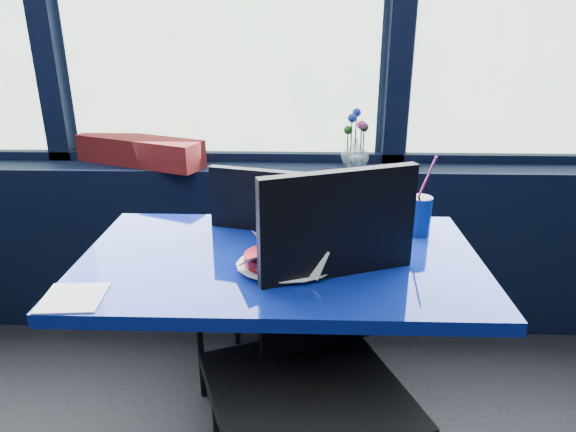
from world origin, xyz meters
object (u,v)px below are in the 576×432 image
object	(u,v)px
near_table	(281,309)
food_basket	(287,258)
ketchup_bottle	(370,221)
chair_near_front	(320,344)
soda_cup	(419,215)
flower_vase	(355,150)
chair_near_back	(264,267)
planter_box	(140,151)

from	to	relation	value
near_table	food_basket	world-z (taller)	food_basket
ketchup_bottle	chair_near_front	bearing A→B (deg)	-117.11
soda_cup	ketchup_bottle	bearing A→B (deg)	-144.82
flower_vase	food_basket	size ratio (longest dim) A/B	0.89
near_table	food_basket	distance (m)	0.23
near_table	soda_cup	size ratio (longest dim) A/B	4.42
near_table	ketchup_bottle	size ratio (longest dim) A/B	5.69
chair_near_back	food_basket	distance (m)	0.47
chair_near_back	ketchup_bottle	bearing A→B (deg)	158.98
chair_near_front	flower_vase	distance (m)	1.12
ketchup_bottle	planter_box	bearing A→B (deg)	140.12
near_table	flower_vase	bearing A→B (deg)	70.37
near_table	ketchup_bottle	distance (m)	0.39
chair_near_front	planter_box	size ratio (longest dim) A/B	1.71
ketchup_bottle	food_basket	bearing A→B (deg)	-149.32
chair_near_front	flower_vase	size ratio (longest dim) A/B	4.02
chair_near_front	food_basket	size ratio (longest dim) A/B	3.57
planter_box	food_basket	distance (m)	1.18
chair_near_front	food_basket	bearing A→B (deg)	98.77
chair_near_back	food_basket	size ratio (longest dim) A/B	3.26
planter_box	flower_vase	size ratio (longest dim) A/B	2.35
soda_cup	food_basket	bearing A→B (deg)	-147.39
chair_near_back	ketchup_bottle	xyz separation A→B (m)	(0.35, -0.25, 0.29)
chair_near_back	flower_vase	distance (m)	0.71
planter_box	soda_cup	xyz separation A→B (m)	(1.13, -0.67, -0.04)
food_basket	chair_near_back	bearing A→B (deg)	87.89
food_basket	ketchup_bottle	size ratio (longest dim) A/B	1.40
soda_cup	planter_box	bearing A→B (deg)	149.33
near_table	ketchup_bottle	world-z (taller)	ketchup_bottle
chair_near_back	ketchup_bottle	world-z (taller)	same
flower_vase	soda_cup	distance (m)	0.66
chair_near_front	food_basket	xyz separation A→B (m)	(-0.09, 0.16, 0.18)
flower_vase	food_basket	xyz separation A→B (m)	(-0.27, -0.91, -0.10)
chair_near_front	near_table	bearing A→B (deg)	94.82
planter_box	soda_cup	size ratio (longest dim) A/B	2.26
chair_near_back	planter_box	distance (m)	0.87
planter_box	chair_near_front	bearing A→B (deg)	-31.62
ketchup_bottle	soda_cup	size ratio (longest dim) A/B	0.78
chair_near_front	ketchup_bottle	distance (m)	0.42
near_table	flower_vase	distance (m)	0.94
ketchup_bottle	chair_near_back	bearing A→B (deg)	144.26
chair_near_back	food_basket	world-z (taller)	chair_near_back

